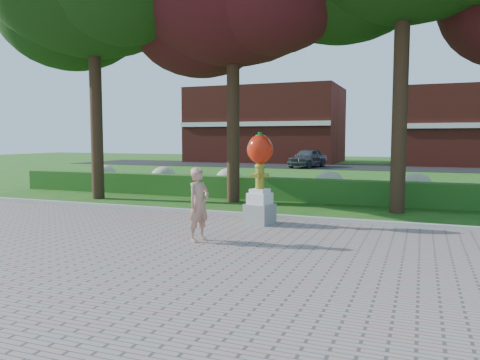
# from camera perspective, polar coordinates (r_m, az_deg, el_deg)

# --- Properties ---
(ground) EXTENTS (100.00, 100.00, 0.00)m
(ground) POSITION_cam_1_polar(r_m,az_deg,el_deg) (10.28, -3.13, -7.40)
(ground) COLOR #1C5615
(ground) RESTS_ON ground
(walkway) EXTENTS (40.00, 14.00, 0.04)m
(walkway) POSITION_cam_1_polar(r_m,az_deg,el_deg) (6.96, -17.28, -13.57)
(walkway) COLOR gray
(walkway) RESTS_ON ground
(curb) EXTENTS (40.00, 0.18, 0.15)m
(curb) POSITION_cam_1_polar(r_m,az_deg,el_deg) (13.00, 2.37, -4.42)
(curb) COLOR #ADADA5
(curb) RESTS_ON ground
(lawn_hedge) EXTENTS (24.00, 0.70, 0.80)m
(lawn_hedge) POSITION_cam_1_polar(r_m,az_deg,el_deg) (16.76, 6.82, -1.19)
(lawn_hedge) COLOR #154A18
(lawn_hedge) RESTS_ON ground
(hydrangea_row) EXTENTS (20.10, 1.10, 0.99)m
(hydrangea_row) POSITION_cam_1_polar(r_m,az_deg,el_deg) (17.58, 9.45, -0.44)
(hydrangea_row) COLOR #ADB388
(hydrangea_row) RESTS_ON ground
(street) EXTENTS (50.00, 8.00, 0.02)m
(street) POSITION_cam_1_polar(r_m,az_deg,el_deg) (37.43, 14.91, 1.53)
(street) COLOR black
(street) RESTS_ON ground
(building_left) EXTENTS (14.00, 8.00, 7.00)m
(building_left) POSITION_cam_1_polar(r_m,az_deg,el_deg) (45.41, 3.17, 6.69)
(building_left) COLOR maroon
(building_left) RESTS_ON ground
(building_right) EXTENTS (12.00, 8.00, 6.40)m
(building_right) POSITION_cam_1_polar(r_m,az_deg,el_deg) (43.31, 26.55, 5.85)
(building_right) COLOR maroon
(building_right) RESTS_ON ground
(hydrant_sculpture) EXTENTS (0.75, 0.75, 2.34)m
(hydrant_sculpture) POSITION_cam_1_polar(r_m,az_deg,el_deg) (11.88, 2.44, 0.54)
(hydrant_sculpture) COLOR gray
(hydrant_sculpture) RESTS_ON walkway
(woman) EXTENTS (0.52, 0.66, 1.58)m
(woman) POSITION_cam_1_polar(r_m,az_deg,el_deg) (9.94, -5.05, -2.99)
(woman) COLOR tan
(woman) RESTS_ON walkway
(parked_car) EXTENTS (2.54, 4.48, 1.44)m
(parked_car) POSITION_cam_1_polar(r_m,az_deg,el_deg) (36.14, 8.24, 2.68)
(parked_car) COLOR #3F4247
(parked_car) RESTS_ON street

